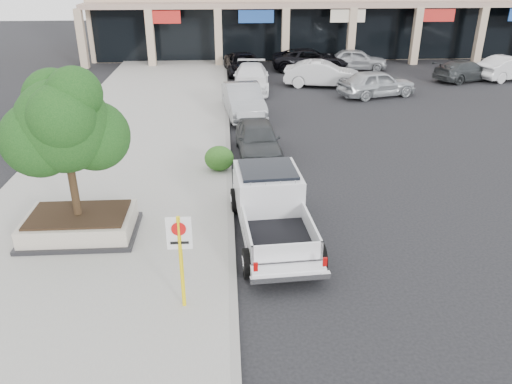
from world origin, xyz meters
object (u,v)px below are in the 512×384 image
planter_tree (70,124)px  lot_car_f (510,68)px  lot_car_c (465,71)px  no_parking_sign (180,250)px  lot_car_b (322,74)px  curb_car_d (243,64)px  lot_car_d (310,60)px  curb_car_a (258,139)px  pickup_truck (273,210)px  lot_car_a (377,83)px  planter (80,224)px  lot_car_e (357,59)px  curb_car_c (251,78)px  curb_car_b (243,100)px

planter_tree → lot_car_f: planter_tree is taller
lot_car_c → lot_car_f: lot_car_f is taller
planter_tree → lot_car_f: 30.57m
no_parking_sign → lot_car_b: no_parking_sign is taller
curb_car_d → lot_car_d: 5.04m
curb_car_a → lot_car_c: (14.73, 13.19, -0.05)m
pickup_truck → lot_car_c: (14.76, 19.93, -0.22)m
lot_car_a → lot_car_c: size_ratio=1.00×
lot_car_c → lot_car_f: (3.10, 0.15, 0.11)m
pickup_truck → lot_car_f: (17.86, 20.08, -0.10)m
planter → lot_car_e: 27.59m
no_parking_sign → lot_car_c: bearing=53.5°
pickup_truck → lot_car_f: size_ratio=1.19×
planter_tree → lot_car_d: planter_tree is taller
planter → lot_car_d: lot_car_d is taller
lot_car_c → lot_car_d: bearing=44.8°
lot_car_d → curb_car_c: bearing=144.1°
lot_car_d → lot_car_e: bearing=-88.1°
curb_car_d → lot_car_f: bearing=-14.0°
curb_car_d → lot_car_a: 10.30m
planter_tree → planter: bearing=-131.0°
planter → curb_car_a: 8.54m
planter_tree → lot_car_e: (13.82, 23.64, -2.66)m
planter_tree → curb_car_b: bearing=67.4°
curb_car_a → curb_car_b: 5.83m
curb_car_d → lot_car_e: 8.44m
lot_car_d → lot_car_a: bearing=-159.3°
curb_car_c → lot_car_a: lot_car_a is taller
lot_car_e → lot_car_f: (9.43, -3.97, 0.03)m
no_parking_sign → curb_car_d: (2.38, 26.28, -0.92)m
curb_car_d → lot_car_e: bearing=2.3°
lot_car_e → curb_car_c: bearing=136.4°
lot_car_c → lot_car_d: 10.61m
planter_tree → lot_car_a: size_ratio=0.87×
curb_car_c → curb_car_b: bearing=-93.4°
lot_car_c → lot_car_e: bearing=34.7°
curb_car_b → lot_car_c: curb_car_b is taller
lot_car_a → lot_car_d: bearing=1.7°
pickup_truck → planter_tree: bearing=171.8°
planter → lot_car_f: (23.39, 19.82, 0.31)m
curb_car_c → lot_car_d: 7.53m
lot_car_a → lot_car_e: size_ratio=1.05×
pickup_truck → lot_car_c: bearing=49.7°
lot_car_d → curb_car_b: bearing=157.2°
lot_car_a → lot_car_f: lot_car_a is taller
lot_car_e → curb_car_d: bearing=106.8°
lot_car_a → lot_car_f: 10.92m
pickup_truck → curb_car_d: pickup_truck is taller
planter_tree → lot_car_b: planter_tree is taller
curb_car_d → lot_car_c: curb_car_d is taller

